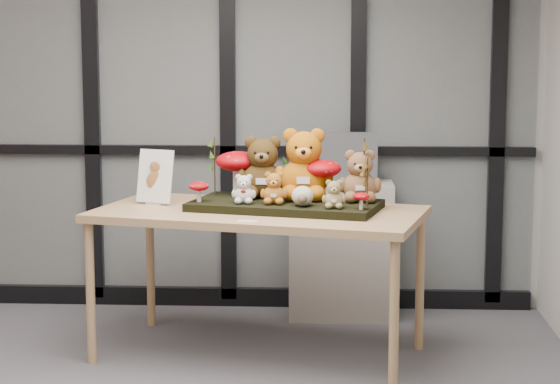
# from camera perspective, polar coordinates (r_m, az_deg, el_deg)

# --- Properties ---
(room_shell) EXTENTS (5.00, 5.00, 5.00)m
(room_shell) POSITION_cam_1_polar(r_m,az_deg,el_deg) (4.29, -12.45, 7.25)
(room_shell) COLOR #AAA8A0
(room_shell) RESTS_ON floor
(glass_partition) EXTENTS (4.90, 0.06, 2.78)m
(glass_partition) POSITION_cam_1_polar(r_m,az_deg,el_deg) (6.71, -6.80, 5.49)
(glass_partition) COLOR #2D383F
(glass_partition) RESTS_ON floor
(display_table) EXTENTS (1.94, 1.30, 0.83)m
(display_table) POSITION_cam_1_polar(r_m,az_deg,el_deg) (5.61, -1.20, -1.67)
(display_table) COLOR tan
(display_table) RESTS_ON floor
(diorama_tray) EXTENTS (1.12, 0.75, 0.04)m
(diorama_tray) POSITION_cam_1_polar(r_m,az_deg,el_deg) (5.62, 0.30, -0.76)
(diorama_tray) COLOR black
(diorama_tray) RESTS_ON display_table
(bear_pooh_yellow) EXTENTS (0.40, 0.38, 0.44)m
(bear_pooh_yellow) POSITION_cam_1_polar(r_m,az_deg,el_deg) (5.68, 1.35, 1.80)
(bear_pooh_yellow) COLOR #BA620C
(bear_pooh_yellow) RESTS_ON diorama_tray
(bear_brown_medium) EXTENTS (0.35, 0.33, 0.39)m
(bear_brown_medium) POSITION_cam_1_polar(r_m,az_deg,el_deg) (5.74, -0.98, 1.60)
(bear_brown_medium) COLOR #412C10
(bear_brown_medium) RESTS_ON diorama_tray
(bear_tan_back) EXTENTS (0.29, 0.27, 0.31)m
(bear_tan_back) POSITION_cam_1_polar(r_m,az_deg,el_deg) (5.62, 4.52, 1.07)
(bear_tan_back) COLOR brown
(bear_tan_back) RESTS_ON diorama_tray
(bear_small_yellow) EXTENTS (0.18, 0.17, 0.20)m
(bear_small_yellow) POSITION_cam_1_polar(r_m,az_deg,el_deg) (5.52, -0.34, 0.33)
(bear_small_yellow) COLOR #AF651F
(bear_small_yellow) RESTS_ON diorama_tray
(bear_white_bow) EXTENTS (0.16, 0.15, 0.18)m
(bear_white_bow) POSITION_cam_1_polar(r_m,az_deg,el_deg) (5.54, -2.04, 0.27)
(bear_white_bow) COLOR silver
(bear_white_bow) RESTS_ON diorama_tray
(bear_beige_small) EXTENTS (0.15, 0.14, 0.17)m
(bear_beige_small) POSITION_cam_1_polar(r_m,az_deg,el_deg) (5.39, 3.06, -0.03)
(bear_beige_small) COLOR #96824F
(bear_beige_small) RESTS_ON diorama_tray
(plush_cream_hedgehog) EXTENTS (0.11, 0.10, 0.12)m
(plush_cream_hedgehog) POSITION_cam_1_polar(r_m,az_deg,el_deg) (5.45, 1.28, -0.17)
(plush_cream_hedgehog) COLOR beige
(plush_cream_hedgehog) RESTS_ON diorama_tray
(mushroom_back_left) EXTENTS (0.25, 0.25, 0.28)m
(mushroom_back_left) POSITION_cam_1_polar(r_m,az_deg,el_deg) (5.83, -2.39, 1.19)
(mushroom_back_left) COLOR #A1050B
(mushroom_back_left) RESTS_ON diorama_tray
(mushroom_back_right) EXTENTS (0.22, 0.22, 0.25)m
(mushroom_back_right) POSITION_cam_1_polar(r_m,az_deg,el_deg) (5.68, 2.34, 0.83)
(mushroom_back_right) COLOR #A1050B
(mushroom_back_right) RESTS_ON diorama_tray
(mushroom_front_left) EXTENTS (0.11, 0.11, 0.12)m
(mushroom_front_left) POSITION_cam_1_polar(r_m,az_deg,el_deg) (5.61, -4.59, 0.07)
(mushroom_front_left) COLOR #A1050B
(mushroom_front_left) RESTS_ON diorama_tray
(mushroom_front_right) EXTENTS (0.09, 0.09, 0.10)m
(mushroom_front_right) POSITION_cam_1_polar(r_m,az_deg,el_deg) (5.35, 4.59, -0.46)
(mushroom_front_right) COLOR #A1050B
(mushroom_front_right) RESTS_ON diorama_tray
(sprig_green_far_left) EXTENTS (0.05, 0.05, 0.33)m
(sprig_green_far_left) POSITION_cam_1_polar(r_m,az_deg,el_deg) (5.86, -3.69, 1.48)
(sprig_green_far_left) COLOR #133C0D
(sprig_green_far_left) RESTS_ON diorama_tray
(sprig_green_mid_left) EXTENTS (0.05, 0.05, 0.23)m
(sprig_green_mid_left) POSITION_cam_1_polar(r_m,az_deg,el_deg) (5.87, -2.13, 1.01)
(sprig_green_mid_left) COLOR #133C0D
(sprig_green_mid_left) RESTS_ON diorama_tray
(sprig_dry_far_right) EXTENTS (0.05, 0.05, 0.35)m
(sprig_dry_far_right) POSITION_cam_1_polar(r_m,az_deg,el_deg) (5.59, 4.75, 1.23)
(sprig_dry_far_right) COLOR brown
(sprig_dry_far_right) RESTS_ON diorama_tray
(sprig_dry_mid_right) EXTENTS (0.05, 0.05, 0.26)m
(sprig_dry_mid_right) POSITION_cam_1_polar(r_m,az_deg,el_deg) (5.46, 4.93, 0.57)
(sprig_dry_mid_right) COLOR brown
(sprig_dry_mid_right) RESTS_ON diorama_tray
(sprig_green_centre) EXTENTS (0.05, 0.05, 0.23)m
(sprig_green_centre) POSITION_cam_1_polar(r_m,az_deg,el_deg) (5.80, 0.44, 0.91)
(sprig_green_centre) COLOR #133C0D
(sprig_green_centre) RESTS_ON diorama_tray
(sign_holder) EXTENTS (0.23, 0.14, 0.31)m
(sign_holder) POSITION_cam_1_polar(r_m,az_deg,el_deg) (5.82, -7.04, 0.75)
(sign_holder) COLOR silver
(sign_holder) RESTS_ON display_table
(label_card) EXTENTS (0.10, 0.03, 0.00)m
(label_card) POSITION_cam_1_polar(r_m,az_deg,el_deg) (5.25, -1.85, -1.65)
(label_card) COLOR white
(label_card) RESTS_ON display_table
(cabinet) EXTENTS (0.65, 0.38, 0.87)m
(cabinet) POSITION_cam_1_polar(r_m,az_deg,el_deg) (6.51, 3.45, -3.27)
(cabinet) COLOR gray
(cabinet) RESTS_ON floor
(monitor) EXTENTS (0.45, 0.05, 0.32)m
(monitor) POSITION_cam_1_polar(r_m,az_deg,el_deg) (6.43, 3.50, 1.96)
(monitor) COLOR #4E5156
(monitor) RESTS_ON cabinet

